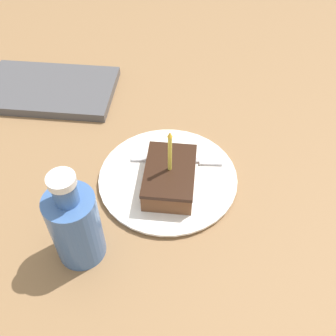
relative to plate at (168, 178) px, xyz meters
name	(u,v)px	position (x,y,z in m)	size (l,w,h in m)	color
ground_plane	(167,193)	(0.00, -0.01, -0.03)	(2.40, 2.40, 0.04)	olive
plate	(168,178)	(0.00, 0.00, 0.00)	(0.26, 0.26, 0.01)	white
cake_slice	(170,177)	(0.01, -0.02, 0.03)	(0.09, 0.13, 0.13)	brown
fork	(183,160)	(0.03, 0.04, 0.01)	(0.18, 0.03, 0.00)	#B2B2B7
bottle	(75,225)	(-0.13, -0.17, 0.07)	(0.08, 0.08, 0.19)	#3F66A5
marble_board	(50,89)	(-0.31, 0.24, 0.00)	(0.30, 0.19, 0.02)	#4C4C51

